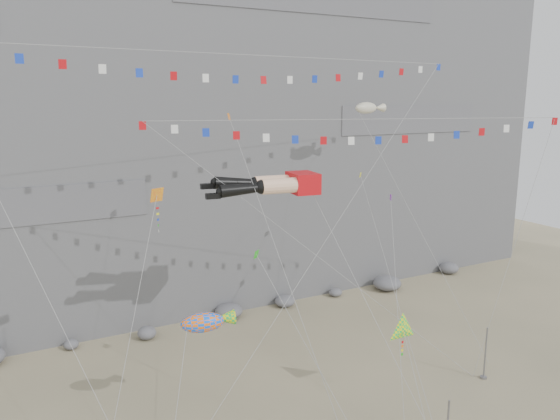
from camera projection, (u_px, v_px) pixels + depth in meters
name	position (u px, v px, depth m)	size (l,w,h in m)	color
ground	(327.00, 406.00, 36.62)	(120.00, 120.00, 0.00)	#9A8C6A
cliff	(171.00, 53.00, 59.22)	(80.00, 28.00, 50.00)	slate
talus_boulders	(229.00, 311.00, 51.19)	(60.00, 3.00, 1.20)	slate
anchor_pole_right	(485.00, 353.00, 39.79)	(0.12, 0.12, 4.00)	slate
legs_kite	(273.00, 185.00, 37.34)	(8.78, 15.71, 19.95)	red
flag_banner_upper	(249.00, 55.00, 37.68)	(38.14, 13.41, 28.18)	red
flag_banner_lower	(366.00, 120.00, 37.58)	(28.81, 9.09, 21.20)	red
harlequin_kite	(157.00, 196.00, 31.62)	(6.32, 6.94, 16.79)	red
fish_windsock	(202.00, 323.00, 32.34)	(6.38, 6.65, 10.13)	orange
delta_kite	(403.00, 330.00, 35.92)	(3.28, 5.65, 7.77)	yellow
blimp_windsock	(366.00, 109.00, 48.81)	(4.65, 14.22, 23.59)	beige
small_kite_a	(232.00, 125.00, 37.26)	(2.28, 13.71, 23.10)	orange
small_kite_b	(391.00, 202.00, 42.71)	(8.31, 12.21, 18.76)	purple
small_kite_c	(258.00, 257.00, 35.41)	(3.01, 10.83, 14.61)	green
small_kite_d	(362.00, 181.00, 46.04)	(6.63, 17.39, 22.57)	yellow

